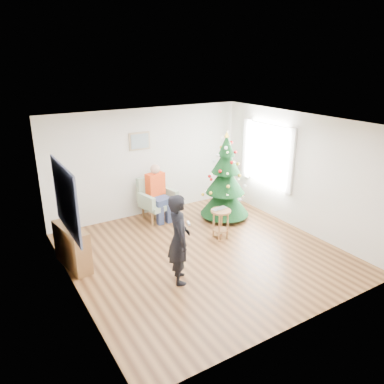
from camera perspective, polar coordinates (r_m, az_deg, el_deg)
floor at (r=7.58m, az=1.74°, el=-9.31°), size 5.00×5.00×0.00m
ceiling at (r=6.71m, az=1.97°, el=10.49°), size 5.00×5.00×0.00m
wall_back at (r=9.13m, az=-6.78°, el=4.51°), size 5.00×0.00×5.00m
wall_front at (r=5.30m, az=16.92°, el=-7.85°), size 5.00×0.00×5.00m
wall_left at (r=6.13m, az=-18.18°, el=-4.14°), size 0.00×5.00×5.00m
wall_right at (r=8.60m, az=15.96°, el=2.91°), size 0.00×5.00×5.00m
window_panel at (r=9.21m, az=11.43°, el=5.67°), size 0.04×1.30×1.40m
curtains at (r=9.19m, az=11.29°, el=5.64°), size 0.05×1.75×1.50m
christmas_tree at (r=8.87m, az=5.11°, el=1.77°), size 1.17×1.17×2.11m
stool at (r=8.06m, az=4.38°, el=-4.86°), size 0.43×0.43×0.65m
laptop at (r=7.93m, az=4.44°, el=-2.68°), size 0.38×0.27×0.03m
armchair at (r=9.04m, az=-5.36°, el=-1.75°), size 0.89×0.84×1.02m
seated_person at (r=8.89m, az=-5.19°, el=0.01°), size 0.50×0.67×1.34m
standing_man at (r=6.36m, az=-2.00°, el=-7.18°), size 0.55×0.67×1.60m
game_controller at (r=6.30m, az=-0.54°, el=-4.77°), size 0.08×0.13×0.04m
console at (r=7.30m, az=-17.79°, el=-7.96°), size 0.46×1.04×0.80m
garland at (r=7.12m, az=-18.14°, el=-4.96°), size 0.14×0.90×0.14m
tapestry at (r=6.32m, az=-18.74°, el=-1.03°), size 0.03×1.50×1.15m
framed_picture at (r=8.89m, az=-7.99°, el=7.69°), size 0.52×0.05×0.42m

